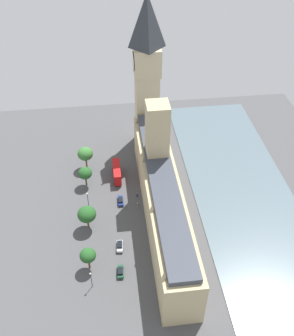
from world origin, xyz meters
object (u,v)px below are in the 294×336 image
object	(u,v)px
car_silver_midblock	(120,246)
plane_tree_kerbside	(85,173)
double_decker_bus_leading	(117,172)
street_lamp_slot_10	(91,277)
pedestrian_under_trees	(137,195)
street_lamp_slot_11	(88,197)
car_blue_by_river_gate	(121,201)
car_dark_green_trailing	(120,272)
plane_tree_opposite_hall	(88,256)
plane_tree_corner	(85,154)
plane_tree_far_end	(87,214)
pedestrian_near_tower	(138,205)
clock_tower	(147,73)
parliament_building	(162,194)

from	to	relation	value
car_silver_midblock	plane_tree_kerbside	size ratio (longest dim) A/B	0.57
double_decker_bus_leading	street_lamp_slot_10	world-z (taller)	street_lamp_slot_10
pedestrian_under_trees	street_lamp_slot_10	size ratio (longest dim) A/B	0.26
double_decker_bus_leading	car_silver_midblock	size ratio (longest dim) A/B	2.42
street_lamp_slot_11	car_silver_midblock	bearing A→B (deg)	116.36
double_decker_bus_leading	plane_tree_kerbside	distance (m)	11.64
car_blue_by_river_gate	car_dark_green_trailing	world-z (taller)	same
car_silver_midblock	plane_tree_opposite_hall	distance (m)	11.78
street_lamp_slot_11	street_lamp_slot_10	bearing A→B (deg)	91.40
plane_tree_kerbside	plane_tree_corner	distance (m)	9.60
car_blue_by_river_gate	car_silver_midblock	xyz separation A→B (m)	(1.54, 18.88, -0.00)
car_dark_green_trailing	plane_tree_far_end	xyz separation A→B (m)	(8.80, -18.29, 4.91)
double_decker_bus_leading	plane_tree_far_end	world-z (taller)	plane_tree_far_end
pedestrian_under_trees	street_lamp_slot_11	bearing A→B (deg)	20.94
car_blue_by_river_gate	plane_tree_kerbside	size ratio (longest dim) A/B	0.61
double_decker_bus_leading	street_lamp_slot_10	size ratio (longest dim) A/B	1.68
plane_tree_far_end	car_blue_by_river_gate	bearing A→B (deg)	-138.37
car_silver_midblock	street_lamp_slot_10	xyz separation A→B (m)	(8.34, 12.28, 3.49)
pedestrian_near_tower	plane_tree_corner	world-z (taller)	plane_tree_corner
pedestrian_near_tower	street_lamp_slot_10	xyz separation A→B (m)	(15.37, 28.71, 3.61)
car_dark_green_trailing	clock_tower	bearing A→B (deg)	79.48
clock_tower	car_dark_green_trailing	distance (m)	68.93
street_lamp_slot_11	double_decker_bus_leading	bearing A→B (deg)	-127.74
car_dark_green_trailing	plane_tree_corner	distance (m)	48.56
clock_tower	plane_tree_far_end	xyz separation A→B (m)	(23.57, 42.37, -24.30)
plane_tree_far_end	street_lamp_slot_10	bearing A→B (deg)	92.32
double_decker_bus_leading	car_dark_green_trailing	bearing A→B (deg)	87.35
plane_tree_opposite_hall	parliament_building	bearing A→B (deg)	-142.51
pedestrian_near_tower	plane_tree_kerbside	world-z (taller)	plane_tree_kerbside
double_decker_bus_leading	street_lamp_slot_11	xyz separation A→B (m)	(10.27, 13.27, 1.63)
car_silver_midblock	plane_tree_kerbside	world-z (taller)	plane_tree_kerbside
plane_tree_corner	street_lamp_slot_10	distance (m)	50.72
double_decker_bus_leading	pedestrian_under_trees	xyz separation A→B (m)	(-6.14, 10.57, -1.91)
parliament_building	plane_tree_corner	size ratio (longest dim) A/B	8.22
double_decker_bus_leading	plane_tree_corner	distance (m)	13.27
plane_tree_corner	street_lamp_slot_11	size ratio (longest dim) A/B	1.45
pedestrian_near_tower	car_dark_green_trailing	bearing A→B (deg)	47.43
car_silver_midblock	street_lamp_slot_11	world-z (taller)	street_lamp_slot_11
double_decker_bus_leading	plane_tree_kerbside	world-z (taller)	plane_tree_kerbside
pedestrian_under_trees	plane_tree_kerbside	distance (m)	19.36
plane_tree_corner	double_decker_bus_leading	bearing A→B (deg)	147.82
plane_tree_opposite_hall	plane_tree_corner	bearing A→B (deg)	-89.27
street_lamp_slot_10	street_lamp_slot_11	bearing A→B (deg)	-88.60
car_silver_midblock	plane_tree_opposite_hall	bearing A→B (deg)	37.82
car_dark_green_trailing	pedestrian_near_tower	world-z (taller)	car_dark_green_trailing
car_silver_midblock	plane_tree_opposite_hall	size ratio (longest dim) A/B	0.57
parliament_building	car_blue_by_river_gate	world-z (taller)	parliament_building
parliament_building	car_dark_green_trailing	world-z (taller)	parliament_building
plane_tree_kerbside	street_lamp_slot_10	size ratio (longest dim) A/B	1.21
parliament_building	clock_tower	xyz separation A→B (m)	(-0.21, -39.88, 20.79)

